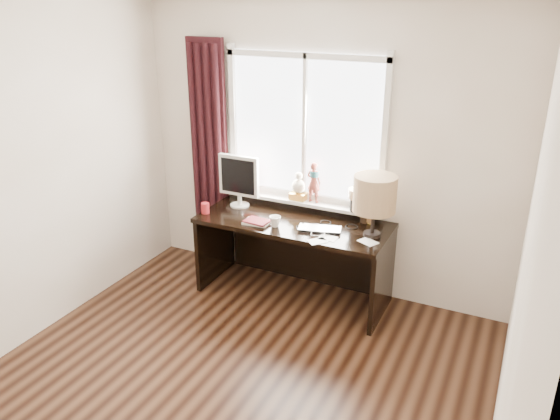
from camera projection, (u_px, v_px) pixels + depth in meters
The scene contains 16 objects.
floor at pixel (206, 411), 3.67m from camera, with size 3.50×4.00×0.00m, color #492C1B.
wall_back at pixel (321, 152), 4.86m from camera, with size 3.50×2.60×0.00m, color beige.
wall_right at pixel (517, 304), 2.48m from camera, with size 4.00×2.60×0.00m, color beige.
laptop at pixel (320, 229), 4.60m from camera, with size 0.36×0.23×0.03m, color silver.
mug at pixel (275, 221), 4.67m from camera, with size 0.10×0.09×0.10m, color white.
red_cup at pixel (205, 208), 4.95m from camera, with size 0.07×0.07×0.10m, color maroon.
window at pixel (305, 151), 4.87m from camera, with size 1.52×0.23×1.40m.
curtain at pixel (209, 159), 5.31m from camera, with size 0.38×0.09×2.25m.
desk at pixel (298, 242), 4.97m from camera, with size 1.70×0.70×0.75m.
monitor at pixel (239, 178), 5.03m from camera, with size 0.40×0.18×0.49m.
notebook_stack at pixel (257, 222), 4.74m from camera, with size 0.24×0.18×0.03m.
brush_holder at pixel (366, 215), 4.75m from camera, with size 0.09×0.09×0.25m.
icon_frame at pixel (368, 217), 4.72m from camera, with size 0.10×0.04×0.13m.
table_lamp at pixel (375, 195), 4.37m from camera, with size 0.35×0.35×0.52m.
loose_papers at pixel (338, 240), 4.42m from camera, with size 0.55×0.34×0.00m.
desk_cables at pixel (324, 226), 4.68m from camera, with size 0.52×0.34×0.01m.
Camera 1 is at (1.70, -2.40, 2.62)m, focal length 35.00 mm.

